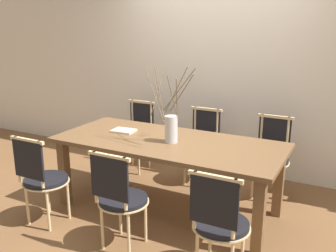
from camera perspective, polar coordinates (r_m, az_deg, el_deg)
The scene contains 11 objects.
ground_plane at distance 4.00m, azimuth -0.00°, elevation -12.46°, with size 16.00×16.00×0.00m, color brown.
wall_rear at distance 4.77m, azimuth 7.67°, elevation 12.06°, with size 12.00×0.06×3.20m.
dining_table at distance 3.74m, azimuth -0.00°, elevation -3.63°, with size 2.27×0.99×0.74m.
chair_near_leftend at distance 3.71m, azimuth -18.69°, elevation -7.31°, with size 0.43×0.43×0.89m.
chair_near_left at distance 3.17m, azimuth -7.34°, elevation -10.55°, with size 0.43×0.43×0.89m.
chair_near_center at distance 2.82m, azimuth 7.84°, elevation -14.14°, with size 0.43×0.43×0.89m.
chair_far_leftend at distance 4.87m, azimuth -4.74°, elevation -1.10°, with size 0.43×0.43×0.89m.
chair_far_left at distance 4.47m, azimuth 5.15°, elevation -2.63°, with size 0.43×0.43×0.89m.
chair_far_center at distance 4.25m, azimuth 15.35°, elevation -4.13°, with size 0.43×0.43×0.89m.
vase_centerpiece at distance 3.61m, azimuth 0.45°, elevation -0.16°, with size 0.44×0.44×0.73m.
book_stack at distance 4.03m, azimuth -6.79°, elevation -0.72°, with size 0.25×0.20×0.02m.
Camera 1 is at (1.63, -3.13, 1.87)m, focal length 40.00 mm.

